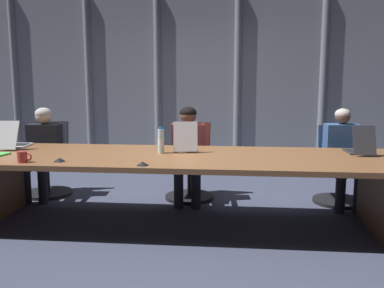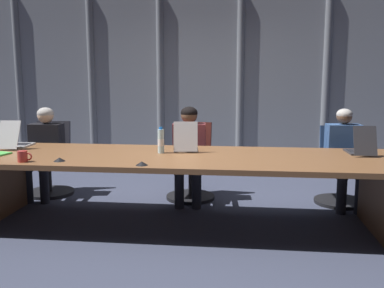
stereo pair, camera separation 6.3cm
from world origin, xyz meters
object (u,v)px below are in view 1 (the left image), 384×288
(person_left_end, at_px, (42,147))
(person_center, at_px, (343,152))
(person_left_mid, at_px, (188,148))
(conference_mic_middle, at_px, (59,160))
(laptop_left_mid, at_px, (185,145))
(office_chair_center, at_px, (338,174))
(water_bottle_primary, at_px, (161,141))
(office_chair_left_end, at_px, (49,167))
(conference_mic_left_side, at_px, (143,163))
(laptop_center, at_px, (359,148))
(coffee_mug_near, at_px, (23,157))
(laptop_left_end, at_px, (15,142))
(office_chair_left_mid, at_px, (190,170))

(person_left_end, xyz_separation_m, person_center, (3.63, -0.00, -0.00))
(person_left_mid, distance_m, conference_mic_middle, 1.68)
(laptop_left_mid, bearing_deg, office_chair_center, -73.60)
(water_bottle_primary, height_order, conference_mic_middle, water_bottle_primary)
(office_chair_left_end, relative_size, water_bottle_primary, 3.46)
(office_chair_left_end, xyz_separation_m, person_left_mid, (1.82, -0.15, 0.31))
(person_left_end, bearing_deg, conference_mic_middle, 27.91)
(laptop_left_mid, xyz_separation_m, conference_mic_left_side, (-0.29, -0.79, -0.04))
(laptop_center, bearing_deg, laptop_left_mid, 87.46)
(person_left_mid, height_order, coffee_mug_near, person_left_mid)
(laptop_center, relative_size, person_left_end, 0.37)
(office_chair_center, relative_size, conference_mic_left_side, 8.29)
(laptop_left_end, bearing_deg, office_chair_left_mid, -71.30)
(office_chair_left_end, bearing_deg, conference_mic_middle, 22.94)
(laptop_center, distance_m, office_chair_left_mid, 2.01)
(laptop_center, height_order, person_left_mid, person_left_mid)
(office_chair_left_mid, bearing_deg, person_left_mid, 1.86)
(office_chair_left_mid, relative_size, office_chair_center, 1.03)
(water_bottle_primary, distance_m, conference_mic_middle, 1.01)
(coffee_mug_near, bearing_deg, person_left_mid, 44.97)
(conference_mic_left_side, bearing_deg, person_center, 33.96)
(laptop_left_end, xyz_separation_m, conference_mic_middle, (0.80, -0.71, -0.04))
(person_left_mid, relative_size, water_bottle_primary, 4.28)
(person_left_end, relative_size, coffee_mug_near, 8.21)
(water_bottle_primary, distance_m, coffee_mug_near, 1.32)
(laptop_left_mid, xyz_separation_m, coffee_mug_near, (-1.41, -0.76, -0.01))
(person_left_end, distance_m, conference_mic_left_side, 2.10)
(laptop_left_end, relative_size, water_bottle_primary, 1.85)
(person_center, xyz_separation_m, conference_mic_left_side, (-2.07, -1.39, 0.11))
(laptop_left_end, height_order, office_chair_center, laptop_left_end)
(person_left_end, relative_size, person_left_mid, 0.98)
(laptop_left_mid, relative_size, person_left_end, 0.37)
(office_chair_center, distance_m, water_bottle_primary, 2.27)
(laptop_left_end, xyz_separation_m, office_chair_left_end, (0.03, 0.75, -0.44))
(person_left_mid, distance_m, coffee_mug_near, 1.94)
(person_left_end, xyz_separation_m, coffee_mug_near, (0.45, -1.37, 0.14))
(laptop_left_end, height_order, laptop_center, laptop_left_end)
(water_bottle_primary, relative_size, coffee_mug_near, 1.96)
(water_bottle_primary, bearing_deg, office_chair_left_end, 150.26)
(office_chair_center, height_order, person_left_mid, person_left_mid)
(laptop_center, bearing_deg, conference_mic_middle, 101.24)
(office_chair_left_end, height_order, coffee_mug_near, office_chair_left_end)
(person_left_mid, distance_m, person_center, 1.81)
(office_chair_left_end, height_order, conference_mic_left_side, office_chair_left_end)
(office_chair_left_mid, distance_m, office_chair_center, 1.80)
(person_left_end, bearing_deg, laptop_center, 77.80)
(laptop_left_mid, xyz_separation_m, laptop_center, (1.78, -0.01, -0.00))
(person_left_mid, xyz_separation_m, conference_mic_middle, (-1.05, -1.30, 0.09))
(conference_mic_left_side, bearing_deg, office_chair_center, 36.91)
(laptop_left_end, height_order, conference_mic_left_side, laptop_left_end)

